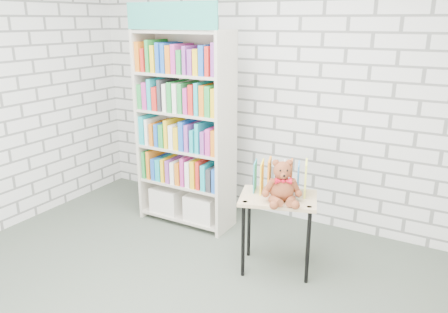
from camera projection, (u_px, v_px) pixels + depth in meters
The scene contains 6 objects.
ground at pixel (165, 308), 3.30m from camera, with size 4.50×4.50×0.00m, color #454F42.
room_shell at pixel (153, 70), 2.77m from camera, with size 4.52×4.02×2.81m.
bookshelf at pixel (185, 129), 4.45m from camera, with size 1.00×0.39×2.24m.
display_table at pixel (278, 207), 3.67m from camera, with size 0.74×0.61×0.68m.
table_books at pixel (280, 178), 3.69m from camera, with size 0.48×0.32×0.26m.
teddy_bear at pixel (282, 185), 3.50m from camera, with size 0.34×0.32×0.35m.
Camera 1 is at (1.78, -2.22, 2.09)m, focal length 35.00 mm.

